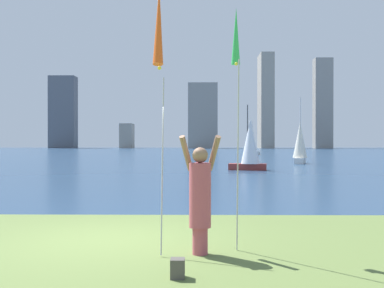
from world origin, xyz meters
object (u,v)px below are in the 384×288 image
(person, at_px, (200,196))
(bag, at_px, (178,268))
(sailboat_0, at_px, (250,145))
(sailboat_4, at_px, (252,143))
(kite_flag_left, at_px, (159,31))
(sailboat_1, at_px, (300,144))
(kite_flag_right, at_px, (236,44))

(person, relative_size, bag, 7.43)
(sailboat_0, height_order, sailboat_4, sailboat_4)
(kite_flag_left, distance_m, bag, 3.56)
(bag, distance_m, sailboat_4, 56.25)
(kite_flag_left, distance_m, sailboat_4, 55.58)
(person, relative_size, sailboat_1, 0.36)
(kite_flag_left, relative_size, sailboat_4, 0.93)
(sailboat_1, distance_m, sailboat_4, 24.26)
(bag, xyz_separation_m, sailboat_1, (8.80, 31.48, 1.55))
(sailboat_4, bearing_deg, kite_flag_left, -98.24)
(sailboat_4, bearing_deg, kite_flag_right, -97.06)
(person, bearing_deg, kite_flag_right, 45.13)
(person, relative_size, kite_flag_right, 0.47)
(bag, height_order, sailboat_0, sailboat_0)
(bag, relative_size, sailboat_4, 0.06)
(sailboat_1, bearing_deg, sailboat_4, 92.74)
(sailboat_0, distance_m, sailboat_4, 32.74)
(bag, bearing_deg, sailboat_1, 74.39)
(sailboat_0, xyz_separation_m, sailboat_4, (3.97, 32.50, -0.03))
(kite_flag_left, height_order, bag, kite_flag_left)
(kite_flag_right, distance_m, bag, 4.04)
(person, bearing_deg, bag, -94.80)
(person, height_order, sailboat_1, sailboat_1)
(kite_flag_right, height_order, sailboat_0, kite_flag_right)
(sailboat_1, bearing_deg, kite_flag_left, -106.53)
(bag, xyz_separation_m, sailboat_0, (3.66, 23.22, 1.50))
(sailboat_0, xyz_separation_m, sailboat_1, (5.13, 8.26, 0.05))
(kite_flag_right, relative_size, sailboat_0, 1.00)
(kite_flag_right, distance_m, sailboat_0, 21.68)
(person, height_order, sailboat_0, sailboat_0)
(person, distance_m, kite_flag_left, 2.76)
(sailboat_4, bearing_deg, person, -97.66)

